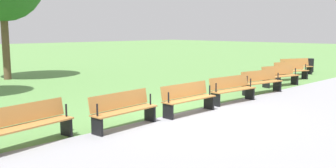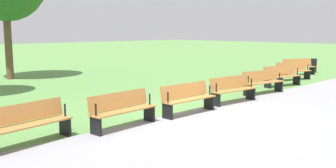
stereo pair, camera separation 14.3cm
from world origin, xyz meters
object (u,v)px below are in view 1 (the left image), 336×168
at_px(bench_6, 123,109).
at_px(bench_0, 296,66).
at_px(bench_2, 280,75).
at_px(bench_1, 291,70).
at_px(bench_5, 188,98).
at_px(bench_7, 30,123).
at_px(bench_3, 261,81).
at_px(trash_bin, 310,65).
at_px(bench_4, 232,89).

bearing_deg(bench_6, bench_0, -175.54).
distance_m(bench_0, bench_2, 4.66).
bearing_deg(bench_1, bench_5, 27.00).
height_order(bench_0, bench_6, same).
height_order(bench_5, bench_6, same).
bearing_deg(bench_7, bench_3, 170.99).
relative_size(bench_5, bench_7, 0.97).
bearing_deg(bench_5, bench_6, -2.24).
xyz_separation_m(bench_1, bench_5, (9.17, 1.45, 0.00)).
relative_size(bench_0, bench_1, 0.99).
relative_size(bench_6, trash_bin, 2.42).
relative_size(bench_5, trash_bin, 2.38).
relative_size(bench_3, bench_5, 1.03).
xyz_separation_m(bench_0, trash_bin, (-1.83, -0.03, -0.08)).
xyz_separation_m(bench_0, bench_7, (16.00, 1.89, 0.00)).
relative_size(bench_2, bench_4, 1.01).
xyz_separation_m(bench_1, bench_4, (6.84, 1.36, 0.00)).
bearing_deg(bench_0, bench_3, 38.23).
relative_size(bench_5, bench_6, 0.98).
relative_size(bench_4, bench_5, 1.02).
xyz_separation_m(bench_2, bench_4, (4.60, 0.73, 0.00)).
bearing_deg(bench_7, bench_1, 175.47).
bearing_deg(bench_1, bench_7, 22.51).
bearing_deg(bench_7, bench_0, 177.72).
xyz_separation_m(bench_5, bench_7, (4.64, -0.36, 0.00)).
height_order(bench_3, trash_bin, bench_3).
xyz_separation_m(bench_4, bench_5, (2.33, 0.09, 0.00)).
distance_m(bench_6, bench_7, 2.33).
distance_m(bench_0, bench_6, 13.86).
bearing_deg(bench_4, bench_1, -164.28).
bearing_deg(bench_6, bench_3, 177.74).
relative_size(bench_0, bench_2, 0.99).
distance_m(bench_5, trash_bin, 13.39).
relative_size(bench_2, bench_5, 1.03).
bearing_deg(trash_bin, bench_5, 9.80).
distance_m(bench_1, trash_bin, 4.11).
height_order(bench_0, bench_5, same).
height_order(bench_7, trash_bin, bench_7).
bearing_deg(bench_3, bench_6, 11.26).
bearing_deg(bench_6, bench_5, 173.25).
bearing_deg(bench_2, bench_0, -148.53).
bearing_deg(bench_2, trash_bin, -153.35).
relative_size(bench_6, bench_7, 0.99).
distance_m(bench_0, bench_1, 2.33).
bearing_deg(bench_0, bench_4, 35.99).
height_order(bench_1, trash_bin, bench_1).
bearing_deg(bench_2, bench_3, 24.73).
relative_size(bench_0, bench_5, 1.02).
bearing_deg(bench_5, bench_7, -4.49).
distance_m(bench_2, bench_5, 6.98).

